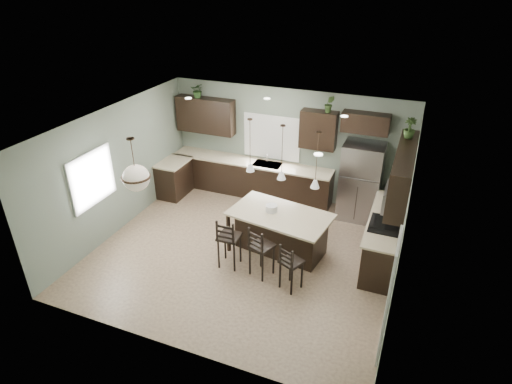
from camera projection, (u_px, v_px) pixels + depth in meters
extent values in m
plane|color=#9E8466|center=(245.00, 252.00, 9.00)|extent=(6.00, 6.00, 0.00)
cube|color=white|center=(389.00, 297.00, 6.28)|extent=(0.04, 0.82, 2.04)
cube|color=white|center=(272.00, 137.00, 10.65)|extent=(1.35, 0.02, 1.00)
cube|color=white|center=(92.00, 178.00, 8.59)|extent=(0.02, 1.10, 1.00)
cube|color=black|center=(174.00, 179.00, 11.07)|extent=(0.60, 0.90, 0.90)
cube|color=beige|center=(173.00, 162.00, 10.84)|extent=(0.66, 0.96, 0.04)
cube|color=black|center=(251.00, 178.00, 11.08)|extent=(4.20, 0.60, 0.90)
cube|color=beige|center=(251.00, 162.00, 10.84)|extent=(4.20, 0.66, 0.04)
cube|color=gray|center=(267.00, 164.00, 10.69)|extent=(0.70, 0.45, 0.01)
cylinder|color=silver|center=(267.00, 159.00, 10.59)|extent=(0.02, 0.02, 0.28)
cube|color=black|center=(206.00, 115.00, 10.90)|extent=(1.55, 0.34, 0.90)
cube|color=black|center=(318.00, 130.00, 9.94)|extent=(0.85, 0.34, 0.90)
cube|color=black|center=(366.00, 123.00, 9.46)|extent=(1.05, 0.34, 0.45)
cube|color=black|center=(384.00, 239.00, 8.63)|extent=(0.60, 2.35, 0.90)
cube|color=beige|center=(386.00, 219.00, 8.41)|extent=(0.66, 2.35, 0.04)
cube|color=black|center=(385.00, 225.00, 8.18)|extent=(0.58, 0.75, 0.02)
cube|color=gray|center=(367.00, 243.00, 8.50)|extent=(0.01, 0.72, 0.60)
cube|color=black|center=(403.00, 173.00, 7.88)|extent=(0.34, 2.35, 0.90)
cube|color=gray|center=(395.00, 198.00, 7.86)|extent=(0.40, 0.75, 0.40)
cube|color=gray|center=(360.00, 182.00, 9.85)|extent=(0.90, 0.74, 1.85)
cube|color=black|center=(280.00, 233.00, 8.80)|extent=(2.16, 1.44, 0.92)
cylinder|color=silver|center=(272.00, 208.00, 8.64)|extent=(0.24, 0.24, 0.14)
cube|color=black|center=(229.00, 242.00, 8.36)|extent=(0.43, 0.43, 1.11)
cube|color=black|center=(262.00, 251.00, 8.11)|extent=(0.52, 0.52, 1.09)
cube|color=black|center=(291.00, 266.00, 7.78)|extent=(0.48, 0.48, 0.98)
imported|color=#284920|center=(198.00, 90.00, 10.64)|extent=(0.40, 0.37, 0.37)
imported|color=#344F22|center=(329.00, 104.00, 9.54)|extent=(0.25, 0.21, 0.39)
imported|color=#344F22|center=(410.00, 128.00, 8.13)|extent=(0.23, 0.23, 0.39)
plane|color=slate|center=(287.00, 145.00, 10.60)|extent=(6.00, 0.00, 6.00)
plane|color=slate|center=(168.00, 278.00, 6.09)|extent=(6.00, 0.00, 6.00)
plane|color=slate|center=(117.00, 169.00, 9.32)|extent=(0.00, 5.50, 5.50)
plane|color=slate|center=(404.00, 224.00, 7.37)|extent=(0.00, 5.50, 5.50)
plane|color=white|center=(243.00, 125.00, 7.69)|extent=(6.00, 6.00, 0.00)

